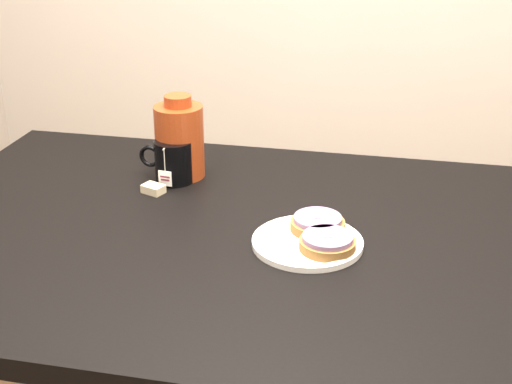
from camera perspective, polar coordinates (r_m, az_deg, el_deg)
table at (r=1.39m, az=-0.15°, el=-6.27°), size 1.40×0.90×0.75m
plate at (r=1.31m, az=4.14°, el=-3.97°), size 0.20×0.20×0.02m
bagel_back at (r=1.34m, az=4.95°, el=-2.52°), size 0.14×0.14×0.03m
bagel_front at (r=1.27m, az=5.74°, el=-4.05°), size 0.11×0.11×0.03m
mug at (r=1.57m, az=-6.65°, el=2.50°), size 0.13×0.10×0.09m
teabag_pouch at (r=1.53m, az=-8.22°, el=0.25°), size 0.05×0.05×0.02m
bagel_package at (r=1.58m, az=-6.14°, el=4.17°), size 0.14×0.14×0.19m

